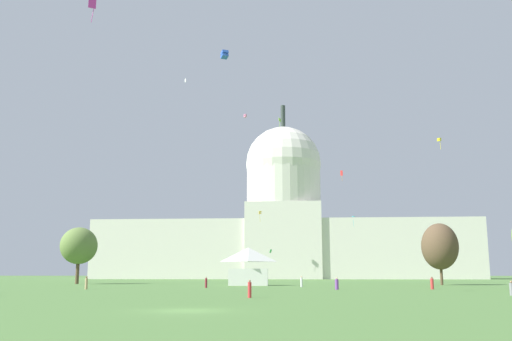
# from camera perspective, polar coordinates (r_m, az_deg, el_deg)

# --- Properties ---
(ground_plane) EXTENTS (800.00, 800.00, 0.00)m
(ground_plane) POSITION_cam_1_polar(r_m,az_deg,el_deg) (34.99, -6.96, -13.89)
(ground_plane) COLOR #4C7538
(capitol_building) EXTENTS (141.40, 28.90, 67.08)m
(capitol_building) POSITION_cam_1_polar(r_m,az_deg,el_deg) (214.76, 2.84, -5.70)
(capitol_building) COLOR silver
(capitol_building) RESTS_ON ground_plane
(event_tent) EXTENTS (7.37, 4.64, 6.66)m
(event_tent) POSITION_cam_1_polar(r_m,az_deg,el_deg) (101.63, -0.76, -9.66)
(event_tent) COLOR white
(event_tent) RESTS_ON ground_plane
(tree_west_near) EXTENTS (10.38, 10.43, 11.46)m
(tree_west_near) POSITION_cam_1_polar(r_m,az_deg,el_deg) (122.16, -17.48, -7.28)
(tree_west_near) COLOR brown
(tree_west_near) RESTS_ON ground_plane
(tree_east_far) EXTENTS (8.46, 8.67, 11.40)m
(tree_east_far) POSITION_cam_1_polar(r_m,az_deg,el_deg) (111.69, 18.09, -7.31)
(tree_east_far) COLOR brown
(tree_east_far) RESTS_ON ground_plane
(person_white_back_right) EXTENTS (0.45, 0.45, 1.74)m
(person_white_back_right) POSITION_cam_1_polar(r_m,az_deg,el_deg) (91.59, 4.62, -11.15)
(person_white_back_right) COLOR silver
(person_white_back_right) RESTS_ON ground_plane
(person_red_mid_left) EXTENTS (0.60, 0.60, 1.70)m
(person_red_mid_left) POSITION_cam_1_polar(r_m,az_deg,el_deg) (82.08, 17.38, -10.86)
(person_red_mid_left) COLOR red
(person_red_mid_left) RESTS_ON ground_plane
(person_purple_mid_center) EXTENTS (0.54, 0.54, 1.62)m
(person_purple_mid_center) POSITION_cam_1_polar(r_m,az_deg,el_deg) (78.06, 8.17, -11.31)
(person_purple_mid_center) COLOR #703D93
(person_purple_mid_center) RESTS_ON ground_plane
(person_maroon_edge_west) EXTENTS (0.48, 0.48, 1.63)m
(person_maroon_edge_west) POSITION_cam_1_polar(r_m,az_deg,el_deg) (86.80, -5.07, -11.24)
(person_maroon_edge_west) COLOR maroon
(person_maroon_edge_west) RESTS_ON ground_plane
(person_grey_deep_crowd) EXTENTS (0.56, 0.56, 1.45)m
(person_grey_deep_crowd) POSITION_cam_1_polar(r_m,az_deg,el_deg) (62.74, 24.44, -10.84)
(person_grey_deep_crowd) COLOR gray
(person_grey_deep_crowd) RESTS_ON ground_plane
(person_tan_near_tree_west) EXTENTS (0.51, 0.51, 1.77)m
(person_tan_near_tree_west) POSITION_cam_1_polar(r_m,az_deg,el_deg) (81.82, -16.78, -10.86)
(person_tan_near_tree_west) COLOR tan
(person_tan_near_tree_west) RESTS_ON ground_plane
(person_red_near_tree_east) EXTENTS (0.46, 0.46, 1.61)m
(person_red_near_tree_east) POSITION_cam_1_polar(r_m,az_deg,el_deg) (52.18, -0.65, -11.94)
(person_red_near_tree_east) COLOR red
(person_red_near_tree_east) RESTS_ON ground_plane
(kite_green_low) EXTENTS (0.83, 1.13, 1.11)m
(kite_green_low) POSITION_cam_1_polar(r_m,az_deg,el_deg) (186.94, 1.49, -8.15)
(kite_green_low) COLOR green
(kite_pink_high) EXTENTS (0.98, 0.95, 0.96)m
(kite_pink_high) POSITION_cam_1_polar(r_m,az_deg,el_deg) (159.93, -1.11, 5.55)
(kite_pink_high) COLOR pink
(kite_white_high) EXTENTS (0.66, 0.98, 1.08)m
(kite_white_high) POSITION_cam_1_polar(r_m,az_deg,el_deg) (169.28, -7.16, 9.03)
(kite_white_high) COLOR white
(kite_gold_mid) EXTENTS (1.05, 1.03, 3.63)m
(kite_gold_mid) POSITION_cam_1_polar(r_m,az_deg,el_deg) (192.96, 0.41, -4.28)
(kite_gold_mid) COLOR gold
(kite_yellow_mid) EXTENTS (0.96, 0.96, 2.60)m
(kite_yellow_mid) POSITION_cam_1_polar(r_m,az_deg,el_deg) (127.15, 18.04, 2.98)
(kite_yellow_mid) COLOR yellow
(kite_blue_mid) EXTENTS (1.01, 1.04, 0.89)m
(kite_blue_mid) POSITION_cam_1_polar(r_m,az_deg,el_deg) (65.69, -3.20, 11.63)
(kite_blue_mid) COLOR blue
(kite_cyan_mid) EXTENTS (1.27, 1.29, 2.78)m
(kite_cyan_mid) POSITION_cam_1_polar(r_m,az_deg,el_deg) (178.29, 9.92, -4.84)
(kite_cyan_mid) COLOR #33BCDB
(kite_red_mid) EXTENTS (0.62, 0.89, 2.85)m
(kite_red_mid) POSITION_cam_1_polar(r_m,az_deg,el_deg) (146.54, 8.65, -0.31)
(kite_red_mid) COLOR red
(kite_lime_high) EXTENTS (0.52, 0.96, 2.80)m
(kite_lime_high) POSITION_cam_1_polar(r_m,az_deg,el_deg) (125.94, 2.41, 5.02)
(kite_lime_high) COLOR #8CD133
(kite_magenta_high) EXTENTS (0.86, 0.50, 3.19)m
(kite_magenta_high) POSITION_cam_1_polar(r_m,az_deg,el_deg) (76.33, -16.23, 15.77)
(kite_magenta_high) COLOR #D1339E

